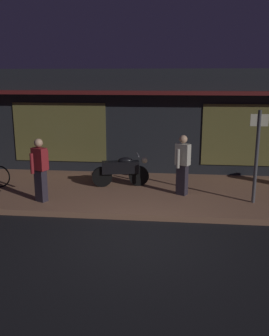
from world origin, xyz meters
TOP-DOWN VIEW (x-y plane):
  - ground_plane at (0.00, 0.00)m, footprint 60.00×60.00m
  - sidewalk_slab at (0.00, 3.00)m, footprint 18.00×4.00m
  - storefront_building at (0.00, 6.39)m, footprint 18.00×3.30m
  - motorcycle at (-0.84, 3.35)m, footprint 1.69×0.63m
  - person_photographer at (-2.74, 1.73)m, footprint 0.44×0.59m
  - person_bystander at (0.94, 2.70)m, footprint 0.44×0.57m
  - sign_post at (2.79, 2.22)m, footprint 0.44×0.09m

SIDE VIEW (x-z plane):
  - ground_plane at x=0.00m, z-range 0.00..0.00m
  - sidewalk_slab at x=0.00m, z-range 0.00..0.15m
  - motorcycle at x=-0.84m, z-range 0.16..1.13m
  - person_photographer at x=-2.74m, z-range 0.19..1.86m
  - person_bystander at x=0.94m, z-range 0.19..1.86m
  - sign_post at x=2.79m, z-range 0.31..2.71m
  - storefront_building at x=0.00m, z-range 0.00..3.60m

